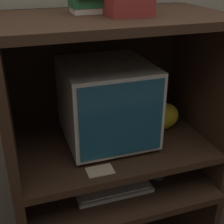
{
  "coord_description": "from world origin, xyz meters",
  "views": [
    {
      "loc": [
        -0.45,
        -1.0,
        1.65
      ],
      "look_at": [
        -0.01,
        0.3,
        0.99
      ],
      "focal_mm": 50.0,
      "sensor_mm": 36.0,
      "label": 1
    }
  ],
  "objects_px": {
    "crt_monitor": "(107,102)",
    "mouse": "(159,178)",
    "keyboard": "(114,190)",
    "snack_bag": "(163,116)",
    "storage_box": "(129,0)"
  },
  "relations": [
    {
      "from": "crt_monitor",
      "to": "keyboard",
      "type": "bearing_deg",
      "value": -97.07
    },
    {
      "from": "mouse",
      "to": "snack_bag",
      "type": "relative_size",
      "value": 0.34
    },
    {
      "from": "snack_bag",
      "to": "mouse",
      "type": "bearing_deg",
      "value": -117.88
    },
    {
      "from": "keyboard",
      "to": "snack_bag",
      "type": "relative_size",
      "value": 2.13
    },
    {
      "from": "crt_monitor",
      "to": "mouse",
      "type": "xyz_separation_m",
      "value": [
        0.23,
        -0.17,
        -0.4
      ]
    },
    {
      "from": "crt_monitor",
      "to": "snack_bag",
      "type": "relative_size",
      "value": 2.52
    },
    {
      "from": "mouse",
      "to": "storage_box",
      "type": "xyz_separation_m",
      "value": [
        -0.16,
        0.07,
        0.89
      ]
    },
    {
      "from": "crt_monitor",
      "to": "mouse",
      "type": "relative_size",
      "value": 7.31
    },
    {
      "from": "crt_monitor",
      "to": "keyboard",
      "type": "relative_size",
      "value": 1.18
    },
    {
      "from": "snack_bag",
      "to": "storage_box",
      "type": "relative_size",
      "value": 1.01
    },
    {
      "from": "crt_monitor",
      "to": "mouse",
      "type": "height_order",
      "value": "crt_monitor"
    },
    {
      "from": "keyboard",
      "to": "storage_box",
      "type": "xyz_separation_m",
      "value": [
        0.09,
        0.09,
        0.89
      ]
    },
    {
      "from": "keyboard",
      "to": "snack_bag",
      "type": "distance_m",
      "value": 0.48
    },
    {
      "from": "mouse",
      "to": "keyboard",
      "type": "bearing_deg",
      "value": -177.31
    },
    {
      "from": "keyboard",
      "to": "mouse",
      "type": "bearing_deg",
      "value": 2.69
    }
  ]
}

